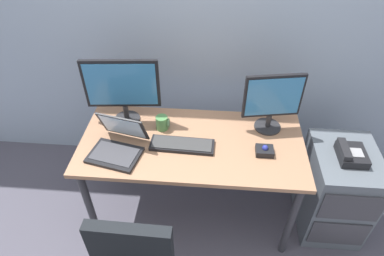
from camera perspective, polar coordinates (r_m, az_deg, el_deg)
name	(u,v)px	position (r m, az deg, el deg)	size (l,w,h in m)	color
ground_plane	(192,210)	(2.73, 0.00, -13.87)	(8.00, 8.00, 0.00)	#4C4955
back_wall	(200,2)	(2.42, 1.43, 20.75)	(6.00, 0.10, 2.80)	#8E9EB3
desk	(192,151)	(2.23, 0.00, -4.01)	(1.46, 0.69, 0.75)	#9C6F50
file_cabinet	(335,190)	(2.61, 23.29, -9.79)	(0.42, 0.53, 0.70)	#525A61
desk_phone	(351,154)	(2.34, 25.61, -4.05)	(0.17, 0.20, 0.09)	black
monitor_main	(122,88)	(2.23, -11.93, 6.81)	(0.49, 0.18, 0.47)	#262628
monitor_side	(273,100)	(2.20, 13.67, 4.67)	(0.38, 0.18, 0.42)	#262628
keyboard	(182,145)	(2.13, -1.71, -2.89)	(0.41, 0.15, 0.03)	black
laptop	(118,144)	(2.13, -12.64, -2.76)	(0.37, 0.37, 0.23)	black
trackball_mouse	(265,150)	(2.13, 12.35, -3.79)	(0.11, 0.09, 0.07)	black
coffee_mug	(162,123)	(2.25, -5.11, 0.90)	(0.09, 0.08, 0.10)	#4D8649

